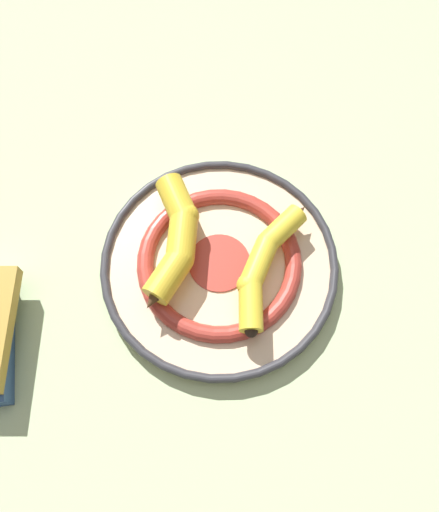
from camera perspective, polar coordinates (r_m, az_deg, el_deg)
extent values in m
plane|color=#B2C693|center=(0.70, -0.02, -1.33)|extent=(2.80, 2.80, 0.00)
cylinder|color=beige|center=(0.69, 0.00, -0.92)|extent=(0.31, 0.31, 0.02)
torus|color=#AD382D|center=(0.68, 0.00, -0.52)|extent=(0.23, 0.23, 0.02)
cylinder|color=#AD382D|center=(0.68, 0.00, -0.61)|extent=(0.09, 0.09, 0.00)
torus|color=#333338|center=(0.68, 0.00, -0.56)|extent=(0.33, 0.33, 0.01)
cylinder|color=yellow|center=(0.68, 7.26, 3.22)|extent=(0.06, 0.04, 0.03)
cylinder|color=yellow|center=(0.65, 4.54, -0.78)|extent=(0.07, 0.06, 0.03)
cylinder|color=yellow|center=(0.63, 3.60, -5.81)|extent=(0.06, 0.07, 0.03)
sphere|color=yellow|center=(0.67, 5.49, 1.52)|extent=(0.03, 0.03, 0.03)
sphere|color=yellow|center=(0.64, 3.55, -3.15)|extent=(0.03, 0.03, 0.03)
cone|color=#472D19|center=(0.69, 8.97, 4.85)|extent=(0.03, 0.03, 0.02)
sphere|color=black|center=(0.62, 3.64, -8.54)|extent=(0.02, 0.02, 0.02)
cylinder|color=gold|center=(0.64, -5.99, -2.48)|extent=(0.07, 0.06, 0.04)
cylinder|color=gold|center=(0.66, -4.30, 2.09)|extent=(0.07, 0.07, 0.04)
cylinder|color=gold|center=(0.69, -4.97, 6.48)|extent=(0.06, 0.07, 0.04)
sphere|color=gold|center=(0.65, -4.55, -0.33)|extent=(0.04, 0.04, 0.04)
sphere|color=gold|center=(0.68, -4.05, 4.42)|extent=(0.04, 0.04, 0.04)
cone|color=#472D19|center=(0.64, -7.46, -4.69)|extent=(0.04, 0.04, 0.03)
sphere|color=black|center=(0.71, -5.85, 8.46)|extent=(0.02, 0.02, 0.02)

